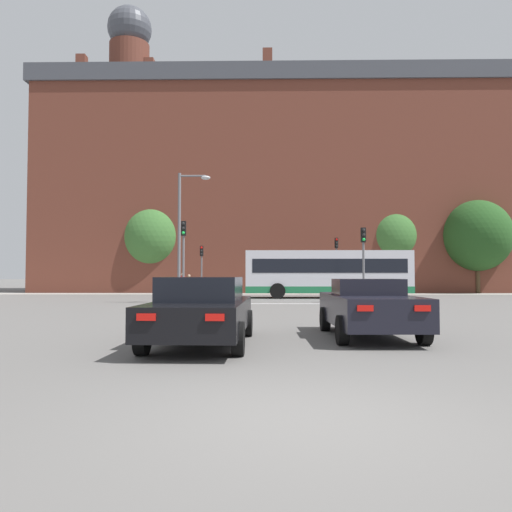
{
  "coord_description": "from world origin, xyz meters",
  "views": [
    {
      "loc": [
        -0.44,
        -5.24,
        1.49
      ],
      "look_at": [
        -0.91,
        23.78,
        2.63
      ],
      "focal_mm": 35.0,
      "sensor_mm": 36.0,
      "label": 1
    }
  ],
  "objects_px": {
    "traffic_light_near_right": "(364,252)",
    "car_saloon_left": "(202,310)",
    "bus_crossing_lead": "(327,273)",
    "pedestrian_waiting": "(183,282)",
    "traffic_light_near_left": "(183,248)",
    "traffic_light_far_left": "(202,261)",
    "car_roadster_right": "(369,308)",
    "traffic_light_far_right": "(337,257)",
    "street_lamp_junction": "(184,224)",
    "pedestrian_walking_east": "(189,283)"
  },
  "relations": [
    {
      "from": "traffic_light_far_left",
      "to": "street_lamp_junction",
      "type": "xyz_separation_m",
      "value": [
        0.68,
        -12.72,
        1.64
      ]
    },
    {
      "from": "traffic_light_near_right",
      "to": "traffic_light_near_left",
      "type": "distance_m",
      "value": 9.83
    },
    {
      "from": "bus_crossing_lead",
      "to": "traffic_light_far_left",
      "type": "distance_m",
      "value": 10.98
    },
    {
      "from": "car_saloon_left",
      "to": "street_lamp_junction",
      "type": "distance_m",
      "value": 16.34
    },
    {
      "from": "traffic_light_far_left",
      "to": "traffic_light_far_right",
      "type": "xyz_separation_m",
      "value": [
        10.62,
        -0.01,
        0.38
      ]
    },
    {
      "from": "traffic_light_far_left",
      "to": "traffic_light_near_left",
      "type": "relative_size",
      "value": 0.86
    },
    {
      "from": "street_lamp_junction",
      "to": "pedestrian_walking_east",
      "type": "relative_size",
      "value": 4.43
    },
    {
      "from": "traffic_light_far_right",
      "to": "pedestrian_walking_east",
      "type": "xyz_separation_m",
      "value": [
        -11.71,
        0.72,
        -2.07
      ]
    },
    {
      "from": "car_roadster_right",
      "to": "traffic_light_far_right",
      "type": "bearing_deg",
      "value": 82.55
    },
    {
      "from": "pedestrian_waiting",
      "to": "pedestrian_walking_east",
      "type": "relative_size",
      "value": 1.06
    },
    {
      "from": "car_saloon_left",
      "to": "traffic_light_far_left",
      "type": "bearing_deg",
      "value": 98.59
    },
    {
      "from": "traffic_light_near_left",
      "to": "pedestrian_walking_east",
      "type": "bearing_deg",
      "value": 97.17
    },
    {
      "from": "traffic_light_far_left",
      "to": "street_lamp_junction",
      "type": "relative_size",
      "value": 0.55
    },
    {
      "from": "car_roadster_right",
      "to": "bus_crossing_lead",
      "type": "bearing_deg",
      "value": 84.66
    },
    {
      "from": "car_saloon_left",
      "to": "car_roadster_right",
      "type": "xyz_separation_m",
      "value": [
        3.87,
        1.36,
        -0.03
      ]
    },
    {
      "from": "car_roadster_right",
      "to": "traffic_light_near_left",
      "type": "bearing_deg",
      "value": 113.87
    },
    {
      "from": "car_roadster_right",
      "to": "traffic_light_near_left",
      "type": "height_order",
      "value": "traffic_light_near_left"
    },
    {
      "from": "car_roadster_right",
      "to": "traffic_light_far_left",
      "type": "height_order",
      "value": "traffic_light_far_left"
    },
    {
      "from": "traffic_light_far_right",
      "to": "street_lamp_junction",
      "type": "xyz_separation_m",
      "value": [
        -9.94,
        -12.71,
        1.26
      ]
    },
    {
      "from": "car_roadster_right",
      "to": "street_lamp_junction",
      "type": "relative_size",
      "value": 0.64
    },
    {
      "from": "traffic_light_far_right",
      "to": "pedestrian_waiting",
      "type": "distance_m",
      "value": 12.43
    },
    {
      "from": "bus_crossing_lead",
      "to": "pedestrian_walking_east",
      "type": "bearing_deg",
      "value": -123.38
    },
    {
      "from": "bus_crossing_lead",
      "to": "car_saloon_left",
      "type": "bearing_deg",
      "value": -13.9
    },
    {
      "from": "traffic_light_far_left",
      "to": "pedestrian_waiting",
      "type": "distance_m",
      "value": 2.42
    },
    {
      "from": "traffic_light_near_left",
      "to": "car_roadster_right",
      "type": "bearing_deg",
      "value": -65.35
    },
    {
      "from": "car_saloon_left",
      "to": "car_roadster_right",
      "type": "height_order",
      "value": "car_saloon_left"
    },
    {
      "from": "car_roadster_right",
      "to": "traffic_light_far_right",
      "type": "relative_size",
      "value": 1.0
    },
    {
      "from": "bus_crossing_lead",
      "to": "traffic_light_near_right",
      "type": "distance_m",
      "value": 6.34
    },
    {
      "from": "traffic_light_near_right",
      "to": "pedestrian_waiting",
      "type": "bearing_deg",
      "value": 132.73
    },
    {
      "from": "traffic_light_far_right",
      "to": "traffic_light_near_right",
      "type": "bearing_deg",
      "value": -91.44
    },
    {
      "from": "car_roadster_right",
      "to": "street_lamp_junction",
      "type": "height_order",
      "value": "street_lamp_junction"
    },
    {
      "from": "car_roadster_right",
      "to": "pedestrian_waiting",
      "type": "distance_m",
      "value": 29.27
    },
    {
      "from": "traffic_light_near_right",
      "to": "pedestrian_walking_east",
      "type": "distance_m",
      "value": 17.29
    },
    {
      "from": "car_saloon_left",
      "to": "pedestrian_walking_east",
      "type": "height_order",
      "value": "pedestrian_walking_east"
    },
    {
      "from": "traffic_light_near_left",
      "to": "pedestrian_waiting",
      "type": "xyz_separation_m",
      "value": [
        -2.12,
        12.65,
        -2.02
      ]
    },
    {
      "from": "car_roadster_right",
      "to": "pedestrian_waiting",
      "type": "relative_size",
      "value": 2.65
    },
    {
      "from": "traffic_light_near_right",
      "to": "traffic_light_far_left",
      "type": "bearing_deg",
      "value": 130.31
    },
    {
      "from": "traffic_light_near_left",
      "to": "traffic_light_far_right",
      "type": "xyz_separation_m",
      "value": [
        10.13,
        11.88,
        -0.02
      ]
    },
    {
      "from": "car_roadster_right",
      "to": "pedestrian_waiting",
      "type": "xyz_separation_m",
      "value": [
        -9.08,
        27.83,
        0.27
      ]
    },
    {
      "from": "car_roadster_right",
      "to": "bus_crossing_lead",
      "type": "distance_m",
      "value": 21.13
    },
    {
      "from": "traffic_light_near_right",
      "to": "traffic_light_far_right",
      "type": "relative_size",
      "value": 0.92
    },
    {
      "from": "bus_crossing_lead",
      "to": "pedestrian_waiting",
      "type": "xyz_separation_m",
      "value": [
        -10.75,
        6.79,
        -0.69
      ]
    },
    {
      "from": "traffic_light_near_right",
      "to": "street_lamp_junction",
      "type": "relative_size",
      "value": 0.59
    },
    {
      "from": "traffic_light_near_right",
      "to": "car_saloon_left",
      "type": "bearing_deg",
      "value": -112.47
    },
    {
      "from": "traffic_light_near_right",
      "to": "pedestrian_walking_east",
      "type": "bearing_deg",
      "value": 131.55
    },
    {
      "from": "car_roadster_right",
      "to": "pedestrian_walking_east",
      "type": "relative_size",
      "value": 2.82
    },
    {
      "from": "traffic_light_near_right",
      "to": "pedestrian_waiting",
      "type": "distance_m",
      "value": 17.68
    },
    {
      "from": "traffic_light_far_left",
      "to": "traffic_light_far_right",
      "type": "relative_size",
      "value": 0.86
    },
    {
      "from": "bus_crossing_lead",
      "to": "street_lamp_junction",
      "type": "bearing_deg",
      "value": -51.61
    },
    {
      "from": "street_lamp_junction",
      "to": "pedestrian_waiting",
      "type": "distance_m",
      "value": 14.06
    }
  ]
}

